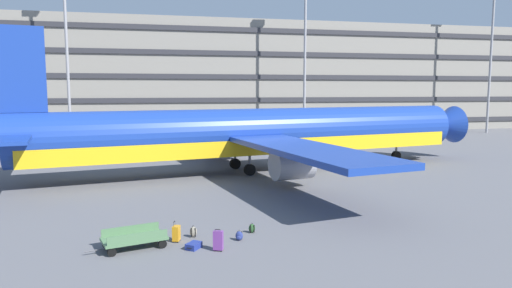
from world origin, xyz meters
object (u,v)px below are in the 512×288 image
airliner (254,134)px  suitcase_red (176,233)px  suitcase_navy (194,246)px  backpack_orange (252,228)px  suitcase_small (218,240)px  backpack_upright (239,236)px  backpack_black (193,232)px  baggage_cart (134,238)px

airliner → suitcase_red: airliner is taller
suitcase_navy → backpack_orange: 3.27m
suitcase_small → backpack_upright: (1.09, 1.11, -0.25)m
suitcase_red → backpack_orange: 3.55m
suitcase_navy → backpack_upright: 2.15m
suitcase_small → backpack_upright: size_ratio=2.02×
airliner → backpack_black: 17.56m
airliner → backpack_black: size_ratio=78.29×
backpack_orange → baggage_cart: baggage_cart is taller
suitcase_red → suitcase_small: suitcase_small is taller
airliner → backpack_upright: size_ratio=92.44×
backpack_upright → backpack_orange: (0.79, 0.97, 0.01)m
backpack_black → baggage_cart: bearing=-159.6°
suitcase_small → backpack_black: suitcase_small is taller
suitcase_small → backpack_black: size_ratio=1.71×
backpack_upright → baggage_cart: 4.50m
suitcase_navy → baggage_cart: baggage_cart is taller
airliner → suitcase_red: (-7.19, -16.56, -2.66)m
baggage_cart → airliner: bearing=62.3°
suitcase_navy → airliner: bearing=69.7°
suitcase_navy → backpack_upright: (2.06, 0.62, 0.07)m
suitcase_navy → backpack_orange: backpack_orange is taller
backpack_black → baggage_cart: (-2.56, -0.95, 0.18)m
backpack_black → backpack_orange: (2.72, 0.04, -0.03)m
airliner → suitcase_navy: (-6.54, -17.65, -2.91)m
suitcase_red → backpack_orange: size_ratio=1.89×
airliner → backpack_upright: 17.83m
airliner → baggage_cart: (-8.97, -17.05, -2.61)m
suitcase_red → suitcase_small: size_ratio=0.96×
suitcase_red → baggage_cart: 1.84m
suitcase_red → suitcase_navy: bearing=-59.0°
suitcase_red → backpack_upright: suitcase_red is taller
suitcase_navy → backpack_black: 1.56m
suitcase_small → backpack_black: (-0.84, 2.04, -0.21)m
suitcase_navy → baggage_cart: size_ratio=0.24×
suitcase_small → airliner: bearing=72.9°
backpack_orange → suitcase_navy: bearing=-150.8°
backpack_upright → backpack_orange: 1.25m
suitcase_navy → backpack_upright: size_ratio=1.72×
airliner → backpack_orange: airliner is taller
backpack_black → backpack_orange: bearing=0.9°
suitcase_red → baggage_cart: bearing=-164.4°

